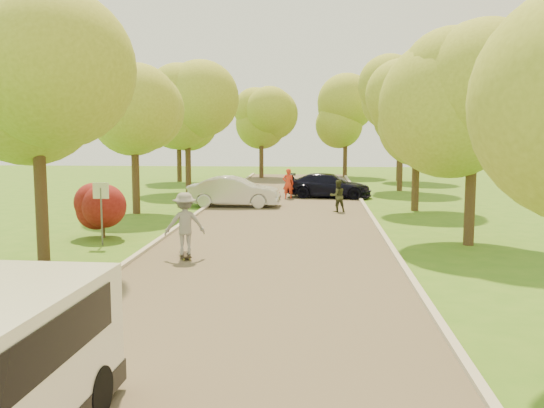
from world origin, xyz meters
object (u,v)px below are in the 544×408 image
(skateboarder, at_px, (185,224))
(dark_sedan, at_px, (329,186))
(street_sign, at_px, (101,200))
(person_olive, at_px, (338,196))
(silver_sedan, at_px, (234,192))
(person_striped, at_px, (288,184))
(longboard, at_px, (185,255))

(skateboarder, bearing_deg, dark_sedan, -124.69)
(street_sign, distance_m, skateboarder, 3.83)
(street_sign, height_order, person_olive, street_sign)
(silver_sedan, xyz_separation_m, person_striped, (2.62, 3.82, 0.09))
(silver_sedan, relative_size, longboard, 4.63)
(longboard, bearing_deg, skateboarder, 180.00)
(skateboarder, bearing_deg, silver_sedan, -108.33)
(street_sign, distance_m, silver_sedan, 11.39)
(longboard, relative_size, person_olive, 0.65)
(street_sign, distance_m, person_olive, 12.48)
(street_sign, xyz_separation_m, longboard, (3.30, -1.88, -1.46))
(dark_sedan, relative_size, skateboarder, 2.55)
(street_sign, height_order, skateboarder, street_sign)
(skateboarder, relative_size, person_striped, 1.10)
(street_sign, xyz_separation_m, silver_sedan, (3.10, 10.93, -0.78))
(dark_sedan, relative_size, longboard, 4.81)
(silver_sedan, distance_m, dark_sedan, 6.75)
(dark_sedan, bearing_deg, person_striped, 113.96)
(dark_sedan, bearing_deg, longboard, 171.93)
(person_olive, bearing_deg, longboard, 46.25)
(skateboarder, bearing_deg, person_striped, -117.51)
(longboard, bearing_deg, dark_sedan, -124.69)
(silver_sedan, relative_size, person_olive, 3.03)
(street_sign, bearing_deg, person_striped, 68.80)
(dark_sedan, height_order, person_striped, person_striped)
(street_sign, bearing_deg, silver_sedan, 74.17)
(person_striped, bearing_deg, street_sign, 62.05)
(street_sign, relative_size, silver_sedan, 0.46)
(person_striped, bearing_deg, silver_sedan, 48.79)
(dark_sedan, distance_m, longboard, 18.01)
(person_striped, height_order, person_olive, person_striped)
(longboard, height_order, person_striped, person_striped)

